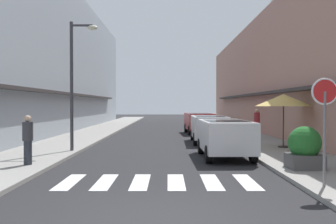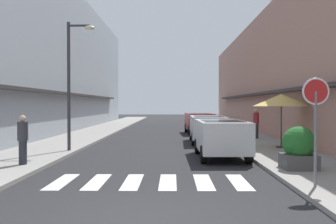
{
  "view_description": "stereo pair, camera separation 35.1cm",
  "coord_description": "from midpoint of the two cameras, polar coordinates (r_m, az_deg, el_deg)",
  "views": [
    {
      "loc": [
        0.26,
        -7.05,
        2.08
      ],
      "look_at": [
        0.35,
        13.5,
        1.69
      ],
      "focal_mm": 41.73,
      "sensor_mm": 36.0,
      "label": 1
    },
    {
      "loc": [
        0.61,
        -7.05,
        2.08
      ],
      "look_at": [
        0.35,
        13.5,
        1.69
      ],
      "focal_mm": 41.73,
      "sensor_mm": 36.0,
      "label": 2
    }
  ],
  "objects": [
    {
      "name": "pedestrian_walking_far",
      "position": [
        23.24,
        13.18,
        -1.53
      ],
      "size": [
        0.34,
        0.34,
        1.72
      ],
      "rotation": [
        0.0,
        0.0,
        1.24
      ],
      "color": "#282B33",
      "rests_on": "sidewalk_right"
    },
    {
      "name": "street_lamp",
      "position": [
        17.14,
        -13.13,
        5.67
      ],
      "size": [
        1.19,
        0.28,
        5.47
      ],
      "color": "#38383D",
      "rests_on": "sidewalk_left"
    },
    {
      "name": "round_street_sign",
      "position": [
        9.94,
        21.72,
        1.18
      ],
      "size": [
        0.65,
        0.07,
        2.59
      ],
      "color": "slate",
      "rests_on": "sidewalk_right"
    },
    {
      "name": "parked_car_far",
      "position": [
        27.86,
        4.92,
        -1.29
      ],
      "size": [
        1.97,
        4.16,
        1.47
      ],
      "color": "maroon",
      "rests_on": "ground_plane"
    },
    {
      "name": "parked_car_mid",
      "position": [
        21.22,
        6.23,
        -2.03
      ],
      "size": [
        1.85,
        4.38,
        1.47
      ],
      "color": "silver",
      "rests_on": "ground_plane"
    },
    {
      "name": "cafe_umbrella",
      "position": [
        18.53,
        16.74,
        1.64
      ],
      "size": [
        2.58,
        2.58,
        2.43
      ],
      "color": "#262626",
      "rests_on": "sidewalk_right"
    },
    {
      "name": "sidewalk_right",
      "position": [
        27.47,
        10.53,
        -3.14
      ],
      "size": [
        3.17,
        69.84,
        0.12
      ],
      "primitive_type": "cube",
      "color": "gray",
      "rests_on": "ground_plane"
    },
    {
      "name": "pedestrian_walking_near",
      "position": [
        13.57,
        -19.76,
        -3.69
      ],
      "size": [
        0.34,
        0.34,
        1.61
      ],
      "rotation": [
        0.0,
        0.0,
        0.87
      ],
      "color": "#282B33",
      "rests_on": "sidewalk_left"
    },
    {
      "name": "ground_plane",
      "position": [
        27.08,
        -0.18,
        -3.31
      ],
      "size": [
        109.74,
        109.74,
        0.0
      ],
      "primitive_type": "plane",
      "color": "#232326"
    },
    {
      "name": "parked_car_near",
      "position": [
        15.24,
        8.41,
        -3.27
      ],
      "size": [
        1.87,
        4.11,
        1.47
      ],
      "color": "silver",
      "rests_on": "ground_plane"
    },
    {
      "name": "planter_corner",
      "position": [
        12.62,
        19.31,
        -5.05
      ],
      "size": [
        1.0,
        1.0,
        1.29
      ],
      "color": "#4C4C4C",
      "rests_on": "sidewalk_right"
    },
    {
      "name": "sidewalk_left",
      "position": [
        27.63,
        -10.83,
        -3.11
      ],
      "size": [
        3.17,
        69.84,
        0.12
      ],
      "primitive_type": "cube",
      "color": "gray",
      "rests_on": "ground_plane"
    },
    {
      "name": "crosswalk",
      "position": [
        10.61,
        -1.65,
        -10.17
      ],
      "size": [
        5.2,
        2.2,
        0.01
      ],
      "color": "silver",
      "rests_on": "ground_plane"
    },
    {
      "name": "building_row_left",
      "position": [
        30.25,
        -17.94,
        7.34
      ],
      "size": [
        5.5,
        46.89,
        10.8
      ],
      "color": "#939EA8",
      "rests_on": "ground_plane"
    },
    {
      "name": "building_row_right",
      "position": [
        29.88,
        17.82,
        5.17
      ],
      "size": [
        5.5,
        46.89,
        8.47
      ],
      "color": "#A87A6B",
      "rests_on": "ground_plane"
    }
  ]
}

